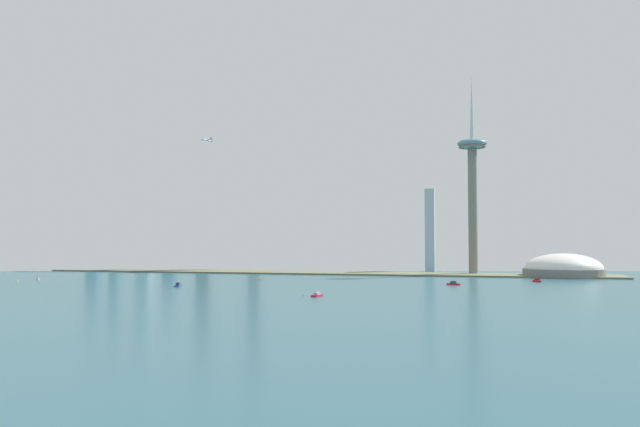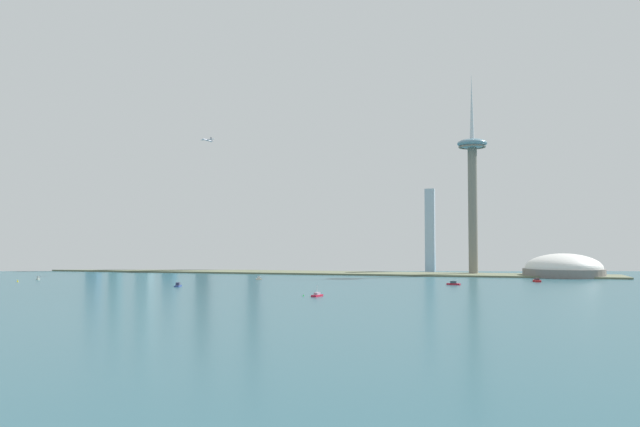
{
  "view_description": "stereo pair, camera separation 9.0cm",
  "coord_description": "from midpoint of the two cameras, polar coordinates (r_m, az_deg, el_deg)",
  "views": [
    {
      "loc": [
        296.48,
        -385.81,
        45.78
      ],
      "look_at": [
        48.69,
        505.34,
        87.01
      ],
      "focal_mm": 35.87,
      "sensor_mm": 36.0,
      "label": 1
    },
    {
      "loc": [
        296.57,
        -385.78,
        45.78
      ],
      "look_at": [
        48.69,
        505.34,
        87.01
      ],
      "focal_mm": 35.87,
      "sensor_mm": 36.0,
      "label": 2
    }
  ],
  "objects": [
    {
      "name": "skyscraper_6",
      "position": [
        1053.14,
        -5.74,
        -0.03
      ],
      "size": [
        20.05,
        20.26,
        191.18
      ],
      "color": "gray",
      "rests_on": "ground"
    },
    {
      "name": "airplane",
      "position": [
        986.83,
        -10.02,
        6.47
      ],
      "size": [
        23.07,
        23.34,
        7.35
      ],
      "rotation": [
        0.0,
        0.0,
        4.56
      ],
      "color": "#B5B6C9"
    },
    {
      "name": "skyscraper_4",
      "position": [
        1080.68,
        -10.29,
        -1.01
      ],
      "size": [
        22.47,
        15.89,
        148.06
      ],
      "color": "#675D5D",
      "rests_on": "ground"
    },
    {
      "name": "boat_4",
      "position": [
        776.87,
        18.78,
        -5.68
      ],
      "size": [
        8.83,
        16.91,
        4.3
      ],
      "rotation": [
        0.0,
        0.0,
        1.74
      ],
      "color": "red",
      "rests_on": "ground"
    },
    {
      "name": "stadium_dome",
      "position": [
        898.64,
        20.9,
        -4.7
      ],
      "size": [
        103.09,
        103.09,
        39.86
      ],
      "color": "slate",
      "rests_on": "ground"
    },
    {
      "name": "boat_1",
      "position": [
        673.59,
        -12.56,
        -6.26
      ],
      "size": [
        8.15,
        14.9,
        4.31
      ],
      "rotation": [
        0.0,
        0.0,
        4.97
      ],
      "color": "navy",
      "rests_on": "ground"
    },
    {
      "name": "boat_5",
      "position": [
        778.08,
        -5.48,
        -5.8
      ],
      "size": [
        6.9,
        5.38,
        4.36
      ],
      "rotation": [
        0.0,
        0.0,
        3.68
      ],
      "color": "beige",
      "rests_on": "ground"
    },
    {
      "name": "boat_2",
      "position": [
        843.68,
        -23.85,
        -5.33
      ],
      "size": [
        6.84,
        5.77,
        4.52
      ],
      "rotation": [
        0.0,
        0.0,
        2.54
      ],
      "color": "white",
      "rests_on": "ground"
    },
    {
      "name": "channel_buoy_1",
      "position": [
        812.55,
        -25.38,
        -5.43
      ],
      "size": [
        1.86,
        1.86,
        2.88
      ],
      "primitive_type": "cone",
      "color": "yellow",
      "rests_on": "ground"
    },
    {
      "name": "skyscraper_0",
      "position": [
        1114.0,
        -17.73,
        -1.55
      ],
      "size": [
        15.67,
        16.56,
        125.94
      ],
      "color": "slate",
      "rests_on": "ground"
    },
    {
      "name": "observation_tower",
      "position": [
        919.38,
        13.44,
        3.48
      ],
      "size": [
        41.35,
        41.35,
        282.96
      ],
      "color": "slate",
      "rests_on": "ground"
    },
    {
      "name": "skyscraper_1",
      "position": [
        1154.83,
        -15.33,
        -0.47
      ],
      "size": [
        25.35,
        19.34,
        171.99
      ],
      "color": "#B1C2C6",
      "rests_on": "ground"
    },
    {
      "name": "boat_3",
      "position": [
        539.34,
        -0.26,
        -7.28
      ],
      "size": [
        7.57,
        13.76,
        9.99
      ],
      "rotation": [
        0.0,
        0.0,
        4.49
      ],
      "color": "#B6172F",
      "rests_on": "ground"
    },
    {
      "name": "ground_plane",
      "position": [
        488.73,
        -22.12,
        -7.74
      ],
      "size": [
        6000.0,
        6000.0,
        0.0
      ],
      "primitive_type": "plane",
      "color": "#295561"
    },
    {
      "name": "skyscraper_5",
      "position": [
        994.75,
        9.79,
        -1.49
      ],
      "size": [
        14.44,
        17.72,
        127.26
      ],
      "color": "#A4BBCF",
      "rests_on": "ground"
    },
    {
      "name": "waterfront_pier",
      "position": [
        942.01,
        -2.84,
        -5.27
      ],
      "size": [
        911.79,
        78.65,
        2.26
      ],
      "primitive_type": "cube",
      "color": "#656C51",
      "rests_on": "ground"
    },
    {
      "name": "channel_buoy_0",
      "position": [
        543.4,
        -1.49,
        -7.3
      ],
      "size": [
        1.22,
        1.22,
        1.55
      ],
      "primitive_type": "cone",
      "color": "green",
      "rests_on": "ground"
    },
    {
      "name": "skyscraper_3",
      "position": [
        1108.57,
        -13.25,
        -3.08
      ],
      "size": [
        20.61,
        16.32,
        72.43
      ],
      "color": "#3D6989",
      "rests_on": "ground"
    },
    {
      "name": "boat_0",
      "position": [
        698.94,
        11.82,
        -6.13
      ],
      "size": [
        14.87,
        7.83,
        4.2
      ],
      "rotation": [
        0.0,
        0.0,
        2.94
      ],
      "color": "#AA192B",
      "rests_on": "ground"
    },
    {
      "name": "skyscraper_2",
      "position": [
        1162.67,
        -19.5,
        -2.21
      ],
      "size": [
        14.06,
        26.55,
        104.95
      ],
      "color": "#5D81A7",
      "rests_on": "ground"
    }
  ]
}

